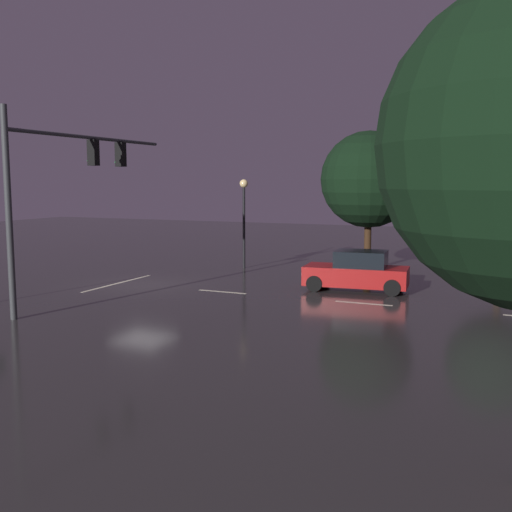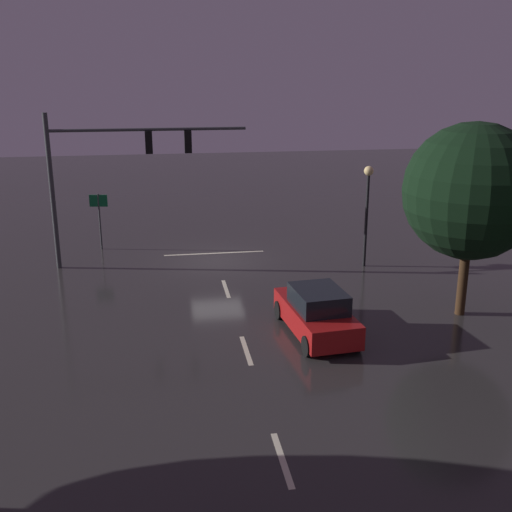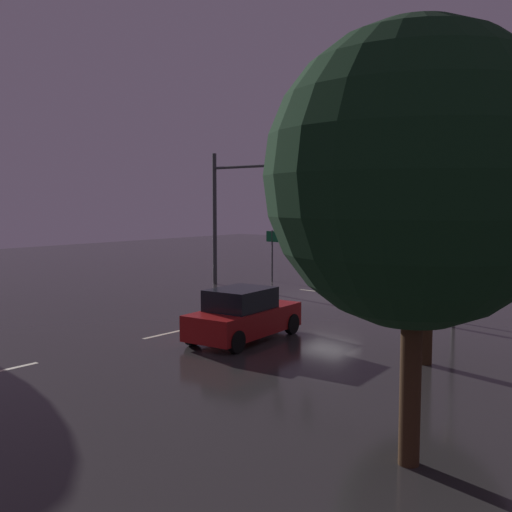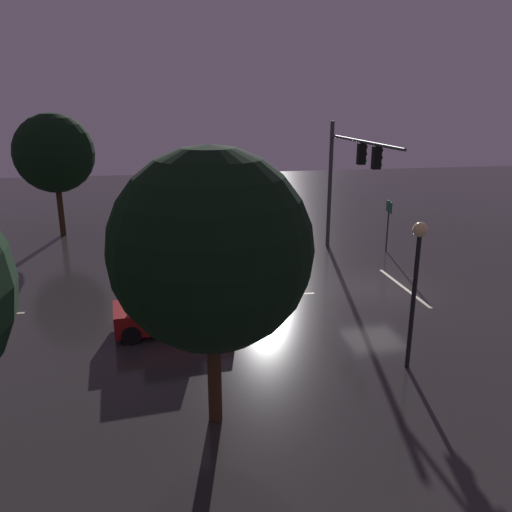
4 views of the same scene
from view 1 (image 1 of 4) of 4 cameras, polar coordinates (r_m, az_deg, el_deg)
ground_plane at (r=27.29m, az=-10.72°, el=-2.73°), size 80.00×80.00×0.00m
traffic_signal_assembly at (r=23.39m, az=-17.57°, el=7.49°), size 8.90×0.47×7.06m
lane_dash_far at (r=25.27m, az=-3.21°, el=-3.39°), size 0.16×2.20×0.01m
lane_dash_mid at (r=23.22m, az=10.15°, el=-4.43°), size 0.16×2.20×0.01m
stop_bar at (r=28.04m, az=-12.92°, el=-2.52°), size 5.00×0.16×0.01m
car_approaching at (r=25.78m, az=9.56°, el=-1.49°), size 2.25×4.49×1.70m
street_lamp_left_kerb at (r=31.89m, az=-1.16°, el=4.80°), size 0.44×0.44×4.71m
tree_left_near at (r=31.39m, az=10.66°, el=7.12°), size 4.92×4.92×7.15m
tree_left_far at (r=33.05m, az=22.39°, el=7.06°), size 5.04×5.04×7.42m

